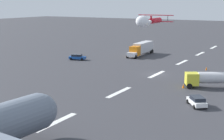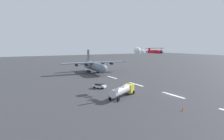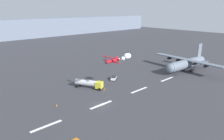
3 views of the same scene
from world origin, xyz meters
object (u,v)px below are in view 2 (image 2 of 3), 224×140
traffic_cone_near (183,109)px  airport_staff_sedan (99,86)px  stunt_biplane_red (143,51)px  traffic_cone_far (130,91)px  fuel_tanker_truck (123,90)px  cargo_transport_plane (95,66)px

traffic_cone_near → airport_staff_sedan: bearing=11.8°
stunt_biplane_red → traffic_cone_far: 13.49m
traffic_cone_near → traffic_cone_far: size_ratio=1.00×
fuel_tanker_truck → stunt_biplane_red: bearing=-64.2°
traffic_cone_far → traffic_cone_near: bearing=-178.0°
airport_staff_sedan → traffic_cone_near: size_ratio=5.82×
fuel_tanker_truck → airport_staff_sedan: (12.49, 0.77, -0.94)m
fuel_tanker_truck → traffic_cone_near: 16.44m
airport_staff_sedan → traffic_cone_far: (-9.53, -5.21, -0.44)m
cargo_transport_plane → traffic_cone_far: cargo_transport_plane is taller
airport_staff_sedan → traffic_cone_near: (-28.07, -5.84, -0.44)m
stunt_biplane_red → traffic_cone_far: stunt_biplane_red is taller
cargo_transport_plane → traffic_cone_near: 59.70m
cargo_transport_plane → airport_staff_sedan: (-31.12, 13.01, -2.65)m
cargo_transport_plane → stunt_biplane_red: size_ratio=2.80×
airport_staff_sedan → traffic_cone_near: airport_staff_sedan is taller
traffic_cone_near → traffic_cone_far: (18.54, 0.63, 0.00)m
cargo_transport_plane → traffic_cone_near: cargo_transport_plane is taller
fuel_tanker_truck → airport_staff_sedan: 12.55m
traffic_cone_near → fuel_tanker_truck: bearing=18.0°
stunt_biplane_red → traffic_cone_far: size_ratio=15.95×
traffic_cone_near → traffic_cone_far: bearing=2.0°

